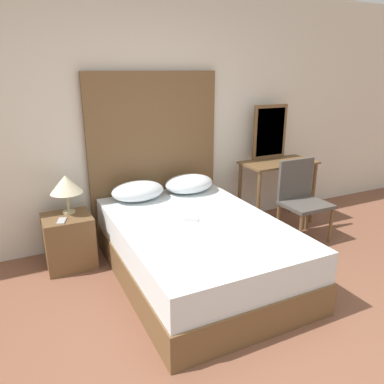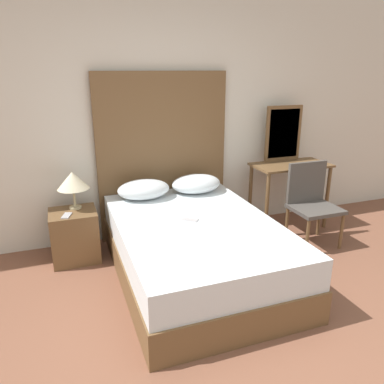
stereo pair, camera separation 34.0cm
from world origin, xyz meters
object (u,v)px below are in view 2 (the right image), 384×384
(bed, at_px, (196,249))
(vanity_desk, at_px, (290,176))
(table_lamp, at_px, (73,181))
(phone_on_bed, at_px, (190,220))
(nightstand, at_px, (75,235))
(chair, at_px, (311,199))
(phone_on_nightstand, at_px, (67,216))

(bed, bearing_deg, vanity_desk, 26.05)
(table_lamp, bearing_deg, phone_on_bed, -38.58)
(nightstand, distance_m, chair, 2.55)
(table_lamp, relative_size, chair, 0.42)
(table_lamp, xyz_separation_m, vanity_desk, (2.48, -0.09, -0.17))
(bed, distance_m, phone_on_nightstand, 1.29)
(vanity_desk, relative_size, chair, 1.02)
(nightstand, height_order, vanity_desk, vanity_desk)
(bed, xyz_separation_m, vanity_desk, (1.48, 0.72, 0.37))
(nightstand, xyz_separation_m, chair, (2.49, -0.47, 0.25))
(bed, xyz_separation_m, phone_on_bed, (-0.04, 0.05, 0.28))
(vanity_desk, bearing_deg, phone_on_bed, -156.02)
(bed, height_order, nightstand, bed)
(phone_on_bed, relative_size, table_lamp, 0.42)
(phone_on_bed, xyz_separation_m, nightstand, (-1.00, 0.68, -0.30))
(table_lamp, distance_m, vanity_desk, 2.49)
(vanity_desk, bearing_deg, bed, -153.95)
(chair, bearing_deg, bed, -169.79)
(nightstand, bearing_deg, chair, -10.60)
(table_lamp, bearing_deg, phone_on_nightstand, -116.23)
(nightstand, bearing_deg, vanity_desk, -0.14)
(nightstand, height_order, chair, chair)
(vanity_desk, height_order, chair, chair)
(phone_on_nightstand, xyz_separation_m, vanity_desk, (2.58, 0.10, 0.11))
(phone_on_bed, distance_m, chair, 1.51)
(vanity_desk, distance_m, chair, 0.48)
(chair, bearing_deg, phone_on_nightstand, 171.95)
(phone_on_bed, height_order, nightstand, phone_on_bed)
(phone_on_bed, xyz_separation_m, phone_on_nightstand, (-1.06, 0.58, -0.03))
(chair, bearing_deg, nightstand, 169.40)
(bed, relative_size, table_lamp, 5.39)
(bed, distance_m, table_lamp, 1.40)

